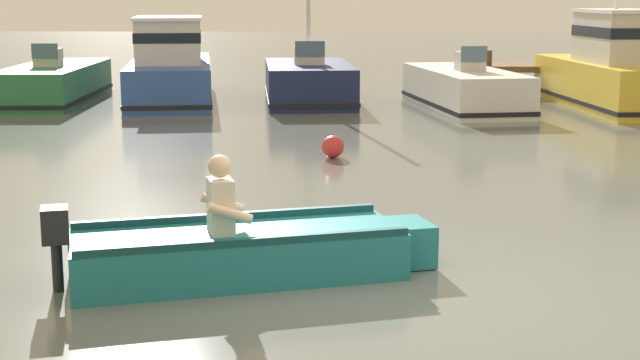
{
  "coord_description": "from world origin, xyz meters",
  "views": [
    {
      "loc": [
        -0.34,
        -8.14,
        2.65
      ],
      "look_at": [
        -0.72,
        2.39,
        0.55
      ],
      "focal_mm": 52.43,
      "sensor_mm": 36.0,
      "label": 1
    }
  ],
  "objects_px": {
    "rowboat_with_person": "(244,251)",
    "mooring_buoy": "(333,147)",
    "moored_boat_green": "(54,84)",
    "moored_boat_blue": "(170,69)",
    "moored_boat_yellow": "(612,71)",
    "moored_boat_navy": "(308,83)",
    "moored_boat_white": "(464,90)"
  },
  "relations": [
    {
      "from": "moored_boat_blue",
      "to": "moored_boat_yellow",
      "type": "relative_size",
      "value": 1.15
    },
    {
      "from": "moored_boat_yellow",
      "to": "moored_boat_navy",
      "type": "bearing_deg",
      "value": 173.05
    },
    {
      "from": "rowboat_with_person",
      "to": "mooring_buoy",
      "type": "bearing_deg",
      "value": 83.98
    },
    {
      "from": "rowboat_with_person",
      "to": "moored_boat_navy",
      "type": "relative_size",
      "value": 0.78
    },
    {
      "from": "rowboat_with_person",
      "to": "moored_boat_green",
      "type": "xyz_separation_m",
      "value": [
        -6.5,
        14.67,
        0.18
      ]
    },
    {
      "from": "moored_boat_green",
      "to": "moored_boat_navy",
      "type": "distance_m",
      "value": 6.42
    },
    {
      "from": "mooring_buoy",
      "to": "moored_boat_green",
      "type": "bearing_deg",
      "value": 131.8
    },
    {
      "from": "moored_boat_white",
      "to": "moored_boat_yellow",
      "type": "xyz_separation_m",
      "value": [
        3.5,
        0.29,
        0.43
      ]
    },
    {
      "from": "rowboat_with_person",
      "to": "moored_boat_yellow",
      "type": "distance_m",
      "value": 15.52
    },
    {
      "from": "moored_boat_blue",
      "to": "moored_boat_yellow",
      "type": "bearing_deg",
      "value": -6.87
    },
    {
      "from": "rowboat_with_person",
      "to": "moored_boat_white",
      "type": "xyz_separation_m",
      "value": [
        3.64,
        13.48,
        0.19
      ]
    },
    {
      "from": "rowboat_with_person",
      "to": "moored_boat_blue",
      "type": "height_order",
      "value": "moored_boat_blue"
    },
    {
      "from": "rowboat_with_person",
      "to": "moored_boat_green",
      "type": "distance_m",
      "value": 16.05
    },
    {
      "from": "moored_boat_blue",
      "to": "moored_boat_white",
      "type": "relative_size",
      "value": 1.33
    },
    {
      "from": "rowboat_with_person",
      "to": "moored_boat_blue",
      "type": "bearing_deg",
      "value": 103.48
    },
    {
      "from": "moored_boat_green",
      "to": "moored_boat_blue",
      "type": "relative_size",
      "value": 0.81
    },
    {
      "from": "moored_boat_navy",
      "to": "moored_boat_white",
      "type": "distance_m",
      "value": 3.91
    },
    {
      "from": "moored_boat_yellow",
      "to": "mooring_buoy",
      "type": "distance_m",
      "value": 9.65
    },
    {
      "from": "moored_boat_blue",
      "to": "moored_boat_white",
      "type": "distance_m",
      "value": 7.44
    },
    {
      "from": "rowboat_with_person",
      "to": "moored_boat_yellow",
      "type": "relative_size",
      "value": 0.61
    },
    {
      "from": "rowboat_with_person",
      "to": "moored_boat_blue",
      "type": "xyz_separation_m",
      "value": [
        -3.61,
        15.07,
        0.54
      ]
    },
    {
      "from": "moored_boat_yellow",
      "to": "mooring_buoy",
      "type": "relative_size",
      "value": 16.15
    },
    {
      "from": "moored_boat_navy",
      "to": "mooring_buoy",
      "type": "xyz_separation_m",
      "value": [
        0.78,
        -8.03,
        -0.29
      ]
    },
    {
      "from": "moored_boat_blue",
      "to": "moored_boat_yellow",
      "type": "xyz_separation_m",
      "value": [
        10.75,
        -1.3,
        0.08
      ]
    },
    {
      "from": "rowboat_with_person",
      "to": "moored_boat_navy",
      "type": "xyz_separation_m",
      "value": [
        -0.08,
        14.65,
        0.22
      ]
    },
    {
      "from": "moored_boat_blue",
      "to": "rowboat_with_person",
      "type": "bearing_deg",
      "value": -76.52
    },
    {
      "from": "rowboat_with_person",
      "to": "moored_boat_navy",
      "type": "distance_m",
      "value": 14.65
    },
    {
      "from": "moored_boat_yellow",
      "to": "moored_boat_blue",
      "type": "bearing_deg",
      "value": 173.13
    },
    {
      "from": "moored_boat_green",
      "to": "mooring_buoy",
      "type": "relative_size",
      "value": 14.96
    },
    {
      "from": "moored_boat_blue",
      "to": "moored_boat_green",
      "type": "bearing_deg",
      "value": -172.26
    },
    {
      "from": "moored_boat_blue",
      "to": "moored_boat_navy",
      "type": "height_order",
      "value": "moored_boat_navy"
    },
    {
      "from": "rowboat_with_person",
      "to": "moored_boat_yellow",
      "type": "bearing_deg",
      "value": 62.6
    }
  ]
}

